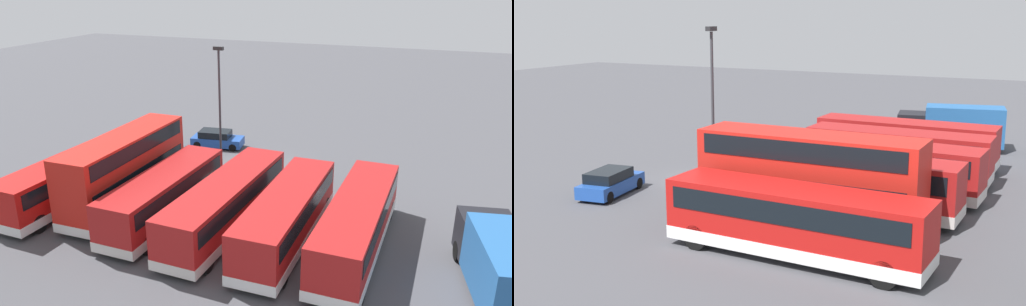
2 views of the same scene
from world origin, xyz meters
The scene contains 10 objects.
ground_plane centered at (0.00, 0.00, 0.00)m, with size 140.00×140.00×0.00m, color #47474C.
bus_single_deck_near_end centered at (-9.17, 10.10, 1.62)m, with size 2.79×11.67×2.95m.
bus_single_deck_second centered at (-5.49, 10.60, 1.62)m, with size 2.63×10.99×2.95m.
bus_single_deck_third centered at (-1.81, 10.32, 1.62)m, with size 3.04×11.87×2.95m.
bus_single_deck_fourth centered at (2.00, 10.63, 1.62)m, with size 2.80×10.37×2.95m.
bus_double_decker_fifth centered at (5.43, 9.56, 2.45)m, with size 2.69×10.51×4.55m.
bus_single_deck_sixth centered at (8.86, 10.42, 1.62)m, with size 2.94×11.26×2.95m.
box_truck_blue centered at (-15.87, 11.80, 1.71)m, with size 3.90×7.84×3.20m.
car_hatchback_silver centered at (4.92, -2.60, 0.70)m, with size 4.47×2.39×1.43m.
lamp_post_tall centered at (2.20, 2.43, 5.28)m, with size 0.70×0.30×9.16m.
Camera 2 is at (31.40, 20.63, 9.86)m, focal length 44.85 mm.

